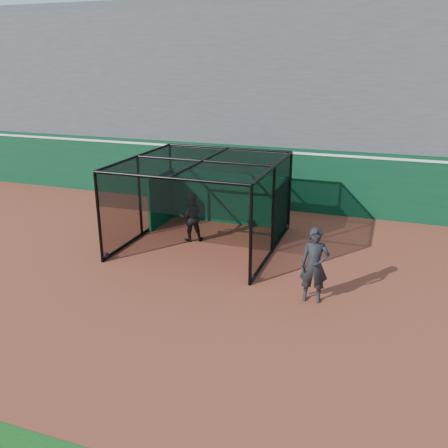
% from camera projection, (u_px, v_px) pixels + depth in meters
% --- Properties ---
extents(ground, '(120.00, 120.00, 0.00)m').
position_uv_depth(ground, '(163.00, 295.00, 12.20)').
color(ground, brown).
rests_on(ground, ground).
extents(outfield_wall, '(50.00, 0.50, 2.50)m').
position_uv_depth(outfield_wall, '(255.00, 175.00, 19.36)').
color(outfield_wall, '#09361D').
rests_on(outfield_wall, ground).
extents(grandstand, '(50.00, 7.85, 8.95)m').
position_uv_depth(grandstand, '(279.00, 89.00, 21.68)').
color(grandstand, '#4C4C4F').
rests_on(grandstand, ground).
extents(batting_cage, '(4.69, 4.93, 2.76)m').
position_uv_depth(batting_cage, '(203.00, 203.00, 15.21)').
color(batting_cage, black).
rests_on(batting_cage, ground).
extents(batter, '(0.99, 0.92, 1.63)m').
position_uv_depth(batter, '(191.00, 217.00, 15.69)').
color(batter, black).
rests_on(batter, ground).
extents(on_deck_player, '(0.75, 0.55, 1.92)m').
position_uv_depth(on_deck_player, '(314.00, 265.00, 11.63)').
color(on_deck_player, black).
rests_on(on_deck_player, ground).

